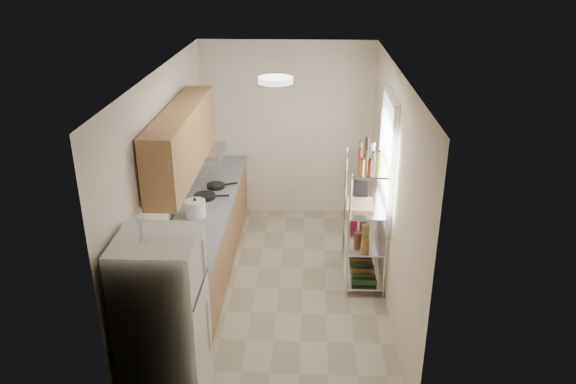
# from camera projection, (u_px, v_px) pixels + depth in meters

# --- Properties ---
(room) EXTENTS (2.52, 4.42, 2.62)m
(room) POSITION_uv_depth(u_px,v_px,m) (278.00, 189.00, 6.20)
(room) COLOR #B0A58F
(room) RESTS_ON ground
(counter_run) EXTENTS (0.63, 3.51, 0.90)m
(counter_run) POSITION_uv_depth(u_px,v_px,m) (207.00, 236.00, 6.97)
(counter_run) COLOR #A67546
(counter_run) RESTS_ON ground
(upper_cabinets) EXTENTS (0.33, 2.20, 0.72)m
(upper_cabinets) POSITION_uv_depth(u_px,v_px,m) (182.00, 141.00, 6.13)
(upper_cabinets) COLOR #A67546
(upper_cabinets) RESTS_ON room
(range_hood) EXTENTS (0.50, 0.60, 0.12)m
(range_hood) POSITION_uv_depth(u_px,v_px,m) (203.00, 153.00, 7.03)
(range_hood) COLOR #B7BABC
(range_hood) RESTS_ON room
(window) EXTENTS (0.06, 1.00, 1.46)m
(window) POSITION_uv_depth(u_px,v_px,m) (387.00, 158.00, 6.38)
(window) COLOR white
(window) RESTS_ON room
(bakers_rack) EXTENTS (0.45, 0.90, 1.73)m
(bakers_rack) POSITION_uv_depth(u_px,v_px,m) (366.00, 195.00, 6.51)
(bakers_rack) COLOR silver
(bakers_rack) RESTS_ON ground
(ceiling_dome) EXTENTS (0.34, 0.34, 0.05)m
(ceiling_dome) POSITION_uv_depth(u_px,v_px,m) (275.00, 80.00, 5.43)
(ceiling_dome) COLOR white
(ceiling_dome) RESTS_ON room
(refrigerator) EXTENTS (0.67, 0.67, 1.62)m
(refrigerator) POSITION_uv_depth(u_px,v_px,m) (164.00, 323.00, 4.77)
(refrigerator) COLOR silver
(refrigerator) RESTS_ON ground
(wine_glass_a) EXTENTS (0.07, 0.07, 0.21)m
(wine_glass_a) POSITION_uv_depth(u_px,v_px,m) (141.00, 229.00, 4.37)
(wine_glass_a) COLOR silver
(wine_glass_a) RESTS_ON refrigerator
(wine_glass_b) EXTENTS (0.07, 0.07, 0.20)m
(wine_glass_b) POSITION_uv_depth(u_px,v_px,m) (140.00, 227.00, 4.41)
(wine_glass_b) COLOR silver
(wine_glass_b) RESTS_ON refrigerator
(rice_cooker) EXTENTS (0.24, 0.24, 0.19)m
(rice_cooker) POSITION_uv_depth(u_px,v_px,m) (195.00, 208.00, 6.45)
(rice_cooker) COLOR white
(rice_cooker) RESTS_ON counter_run
(frying_pan_large) EXTENTS (0.30, 0.30, 0.05)m
(frying_pan_large) POSITION_uv_depth(u_px,v_px,m) (205.00, 196.00, 6.95)
(frying_pan_large) COLOR black
(frying_pan_large) RESTS_ON counter_run
(frying_pan_small) EXTENTS (0.31, 0.31, 0.05)m
(frying_pan_small) POSITION_uv_depth(u_px,v_px,m) (216.00, 186.00, 7.25)
(frying_pan_small) COLOR black
(frying_pan_small) RESTS_ON counter_run
(cutting_board) EXTENTS (0.34, 0.42, 0.03)m
(cutting_board) POSITION_uv_depth(u_px,v_px,m) (360.00, 204.00, 6.48)
(cutting_board) COLOR tan
(cutting_board) RESTS_ON bakers_rack
(espresso_machine) EXTENTS (0.15, 0.23, 0.26)m
(espresso_machine) POSITION_uv_depth(u_px,v_px,m) (361.00, 185.00, 6.70)
(espresso_machine) COLOR black
(espresso_machine) RESTS_ON bakers_rack
(storage_bag) EXTENTS (0.11, 0.15, 0.16)m
(storage_bag) POSITION_uv_depth(u_px,v_px,m) (354.00, 219.00, 7.01)
(storage_bag) COLOR maroon
(storage_bag) RESTS_ON bakers_rack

